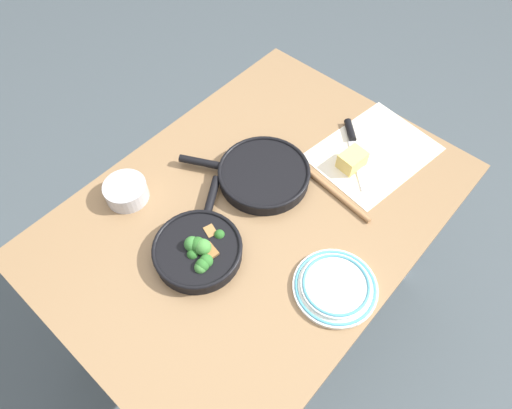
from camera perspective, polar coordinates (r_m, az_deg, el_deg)
The scene contains 10 objects.
ground_plane at distance 2.00m, azimuth 0.00°, elevation -12.83°, with size 14.00×14.00×0.00m, color #424C51.
dining_table_red at distance 1.39m, azimuth 0.00°, elevation -2.48°, with size 1.21×0.87×0.76m.
skillet_broccoli at distance 1.23m, azimuth -7.20°, elevation -5.56°, with size 0.33×0.26×0.07m.
skillet_eggs at distance 1.37m, azimuth 0.88°, elevation 3.83°, with size 0.28×0.38×0.04m.
wooden_spoon at distance 1.39m, azimuth 7.44°, elevation 3.44°, with size 0.07×0.34×0.02m.
parchment_sheet at distance 1.50m, azimuth 14.48°, elevation 6.34°, with size 0.41×0.33×0.00m.
grater_knife at distance 1.50m, azimuth 12.11°, elevation 7.40°, with size 0.21×0.22×0.02m.
cheese_block at distance 1.43m, azimuth 11.93°, elevation 5.45°, with size 0.09×0.07×0.05m.
dinner_plate_stack at distance 1.20m, azimuth 9.90°, elevation -10.04°, with size 0.22×0.22×0.03m.
prep_bowl_steel at distance 1.37m, azimuth -15.92°, elevation 1.60°, with size 0.12×0.12×0.06m.
Camera 1 is at (-0.55, -0.49, 1.85)m, focal length 32.00 mm.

